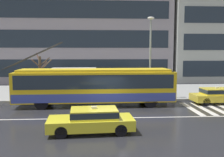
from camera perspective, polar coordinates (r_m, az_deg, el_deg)
name	(u,v)px	position (r m, az deg, el deg)	size (l,w,h in m)	color
ground_plane	(108,114)	(17.53, -0.97, -7.91)	(160.00, 160.00, 0.00)	#25262A
sidewalk_slab	(104,92)	(26.60, -1.84, -2.98)	(80.00, 10.00, 0.14)	gray
crosswalk_stripe_edge_near	(191,109)	(19.90, 17.48, -6.50)	(0.44, 4.40, 0.01)	beige
crosswalk_stripe_inner_a	(203,108)	(20.24, 19.88, -6.37)	(0.44, 4.40, 0.01)	beige
crosswalk_stripe_center	(215,108)	(20.61, 22.19, -6.24)	(0.44, 4.40, 0.01)	beige
lane_centre_line	(109,118)	(16.36, -0.79, -8.91)	(72.00, 0.14, 0.01)	silver
trolleybus	(95,86)	(19.84, -3.82, -1.60)	(13.14, 2.71, 4.99)	yellow
taxi_ahead_of_bus	(218,95)	(22.53, 22.88, -3.45)	(4.51, 1.95, 1.39)	yellow
taxi_oncoming_near	(92,119)	(13.43, -4.54, -9.16)	(4.56, 2.08, 1.39)	yellow
bus_shelter	(74,75)	(23.47, -8.55, 0.74)	(4.03, 1.65, 2.63)	gray
pedestrian_at_shelter	(86,78)	(23.97, -5.90, 0.10)	(1.14, 1.14, 2.01)	brown
pedestrian_approaching_curb	(74,86)	(23.50, -8.56, -1.59)	(0.48, 0.48, 1.69)	navy
street_lamp	(150,51)	(22.35, 8.66, 6.16)	(0.60, 0.32, 7.10)	gray
street_tree_bare	(41,73)	(24.57, -15.83, 1.31)	(1.55, 2.06, 4.02)	brown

